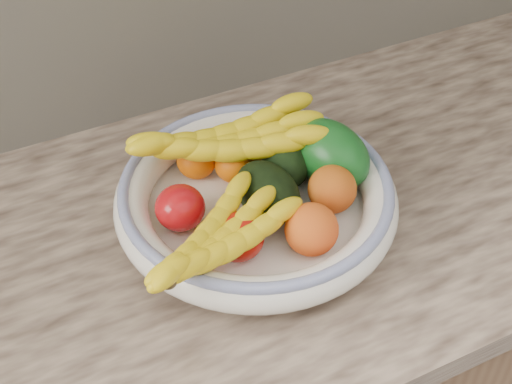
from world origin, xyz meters
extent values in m
cube|color=tan|center=(0.00, 1.68, 0.88)|extent=(2.44, 0.66, 0.04)
cylinder|color=white|center=(0.00, 1.66, 0.91)|extent=(0.13, 0.13, 0.02)
cylinder|color=white|center=(0.00, 1.66, 0.92)|extent=(0.32, 0.32, 0.01)
torus|color=white|center=(0.00, 1.66, 0.95)|extent=(0.39, 0.39, 0.05)
torus|color=#344395|center=(0.00, 1.66, 0.97)|extent=(0.37, 0.37, 0.02)
ellipsoid|color=orange|center=(-0.04, 1.76, 0.95)|extent=(0.08, 0.08, 0.05)
ellipsoid|color=orange|center=(0.04, 1.75, 0.95)|extent=(0.05, 0.05, 0.05)
ellipsoid|color=orange|center=(0.00, 1.73, 0.95)|extent=(0.07, 0.07, 0.05)
ellipsoid|color=#B90D12|center=(-0.11, 1.67, 0.96)|extent=(0.08, 0.08, 0.06)
ellipsoid|color=#B31209|center=(-0.06, 1.59, 0.96)|extent=(0.09, 0.09, 0.06)
ellipsoid|color=black|center=(0.01, 1.65, 0.96)|extent=(0.09, 0.12, 0.08)
ellipsoid|color=black|center=(0.07, 1.70, 0.96)|extent=(0.10, 0.12, 0.07)
ellipsoid|color=#0E4C15|center=(0.12, 1.67, 0.98)|extent=(0.15, 0.16, 0.12)
ellipsoid|color=orange|center=(0.03, 1.56, 0.97)|extent=(0.09, 0.09, 0.07)
ellipsoid|color=orange|center=(0.09, 1.61, 0.97)|extent=(0.08, 0.08, 0.07)
camera|label=1|loc=(-0.32, 1.02, 1.62)|focal=50.00mm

